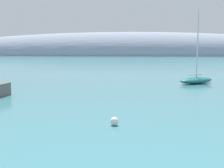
{
  "coord_description": "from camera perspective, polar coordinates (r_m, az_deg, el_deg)",
  "views": [
    {
      "loc": [
        2.76,
        -0.95,
        4.88
      ],
      "look_at": [
        -0.22,
        28.24,
        1.33
      ],
      "focal_mm": 45.01,
      "sensor_mm": 36.0,
      "label": 1
    }
  ],
  "objects": [
    {
      "name": "distant_ridge",
      "position": [
        246.49,
        1.89,
        5.77
      ],
      "size": [
        380.15,
        55.97,
        40.81
      ],
      "primitive_type": "ellipsoid",
      "color": "#8E99AD",
      "rests_on": "ground"
    },
    {
      "name": "sailboat_teal_mid_mooring",
      "position": [
        42.84,
        16.74,
        0.88
      ],
      "size": [
        6.18,
        5.29,
        10.45
      ],
      "rotation": [
        0.0,
        0.0,
        0.61
      ],
      "color": "#1E6B70",
      "rests_on": "water"
    },
    {
      "name": "mooring_buoy_white",
      "position": [
        18.42,
        0.48,
        -7.57
      ],
      "size": [
        0.56,
        0.56,
        0.56
      ],
      "primitive_type": "sphere",
      "color": "silver",
      "rests_on": "water"
    }
  ]
}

